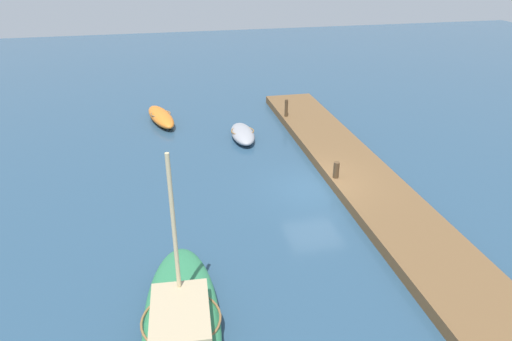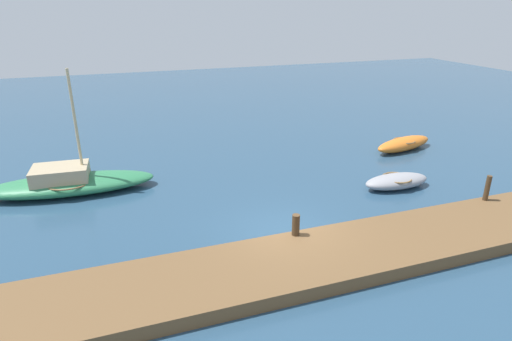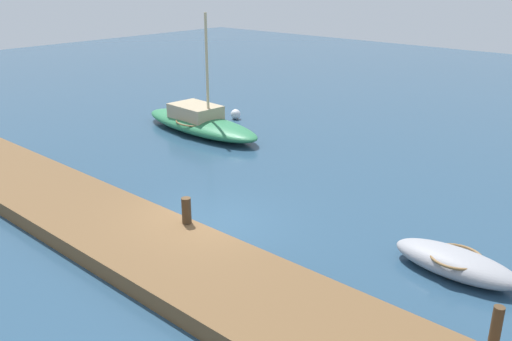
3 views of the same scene
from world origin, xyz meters
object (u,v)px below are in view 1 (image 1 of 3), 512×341
Objects in this scene: mooring_post_west at (336,170)px; mooring_post_mid_west at (286,108)px; sailboat_green at (182,323)px; dinghy_grey at (243,134)px; rowboat_orange at (161,117)px.

mooring_post_mid_west is at bearing 0.00° from mooring_post_west.
sailboat_green is 9.69× the size of mooring_post_west.
mooring_post_mid_west is (1.94, -3.07, 0.64)m from dinghy_grey.
mooring_post_west reaches higher than rowboat_orange.
dinghy_grey is at bearing 122.35° from mooring_post_mid_west.
mooring_post_west is 8.34m from mooring_post_mid_west.
mooring_post_west is at bearing 180.00° from mooring_post_mid_west.
rowboat_orange is 5.76m from dinghy_grey.
sailboat_green is 14.63m from dinghy_grey.
mooring_post_west is at bearing -153.35° from dinghy_grey.
rowboat_orange is 17.68m from sailboat_green.
mooring_post_west is (-6.40, -3.07, 0.50)m from dinghy_grey.
mooring_post_mid_west is at bearing -116.97° from rowboat_orange.
mooring_post_mid_west is at bearing -56.61° from dinghy_grey.
mooring_post_mid_west reaches higher than dinghy_grey.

